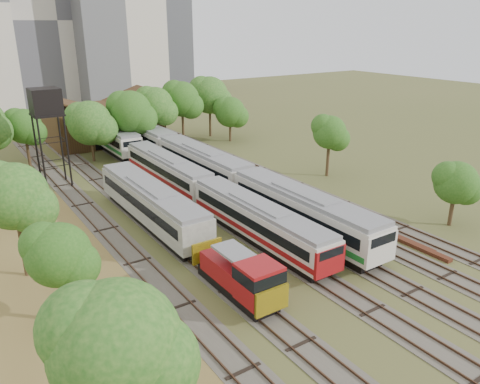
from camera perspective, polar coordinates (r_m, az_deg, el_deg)
ground at (r=31.92m, az=22.70°, el=-14.82°), size 240.00×240.00×0.00m
dry_grass_patch at (r=27.98m, az=-16.51°, el=-19.38°), size 14.00×60.00×0.04m
tracks at (r=47.74m, az=-3.06°, el=-1.44°), size 24.60×80.00×0.19m
railcar_red_set at (r=45.96m, az=-4.09°, el=-0.00°), size 2.73×34.57×3.37m
railcar_green_set at (r=54.12m, az=-4.49°, el=3.35°), size 3.12×52.08×3.86m
railcar_rear at (r=70.02m, az=-15.36°, el=6.43°), size 2.98×16.08×3.68m
shunter_locomotive at (r=31.38m, az=0.38°, el=-10.38°), size 2.50×8.10×3.28m
old_grey_coach at (r=43.07m, az=-10.75°, el=-1.38°), size 2.98×18.00×3.68m
water_tower at (r=54.98m, az=-22.60°, el=9.83°), size 3.15×3.15×10.91m
rail_pile_near at (r=41.95m, az=19.13°, el=-5.53°), size 0.60×9.07×0.30m
rail_pile_far at (r=42.83m, az=17.88°, el=-4.86°), size 0.54×8.64×0.28m
maintenance_shed at (r=76.08m, az=-16.31°, el=8.11°), size 16.45×11.55×7.58m
tree_band_left at (r=32.14m, az=-25.14°, el=-3.68°), size 8.13×53.90×8.51m
tree_band_far at (r=66.83m, az=-14.49°, el=9.58°), size 39.07×10.23×9.57m
tree_band_right at (r=60.06m, az=6.96°, el=7.48°), size 5.14×42.76×7.32m
tower_centre at (r=116.12m, az=-22.47°, el=18.76°), size 20.00×18.00×36.00m
tower_far_right at (r=136.02m, az=-9.34°, el=18.18°), size 12.00×12.00×28.00m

